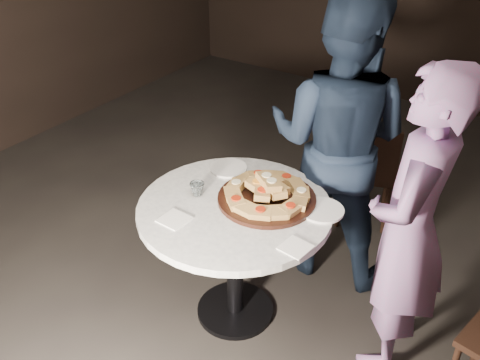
% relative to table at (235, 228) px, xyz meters
% --- Properties ---
extents(floor, '(7.00, 7.00, 0.00)m').
position_rel_table_xyz_m(floor, '(0.14, 0.10, -0.62)').
color(floor, black).
rests_on(floor, ground).
extents(table, '(1.15, 1.15, 0.76)m').
position_rel_table_xyz_m(table, '(0.00, 0.00, 0.00)').
color(table, black).
rests_on(table, ground).
extents(serving_board, '(0.55, 0.55, 0.02)m').
position_rel_table_xyz_m(serving_board, '(0.11, 0.13, 0.15)').
color(serving_board, black).
rests_on(serving_board, table).
extents(focaccia_pile, '(0.46, 0.45, 0.12)m').
position_rel_table_xyz_m(focaccia_pile, '(0.12, 0.14, 0.20)').
color(focaccia_pile, '#A77C40').
rests_on(focaccia_pile, serving_board).
extents(plate_left, '(0.27, 0.27, 0.01)m').
position_rel_table_xyz_m(plate_left, '(-0.24, 0.29, 0.15)').
color(plate_left, white).
rests_on(plate_left, table).
extents(plate_right, '(0.25, 0.25, 0.01)m').
position_rel_table_xyz_m(plate_right, '(0.39, 0.21, 0.15)').
color(plate_right, white).
rests_on(plate_right, table).
extents(water_glass, '(0.10, 0.10, 0.07)m').
position_rel_table_xyz_m(water_glass, '(-0.22, -0.03, 0.18)').
color(water_glass, silver).
rests_on(water_glass, table).
extents(napkin_near, '(0.14, 0.14, 0.01)m').
position_rel_table_xyz_m(napkin_near, '(-0.18, -0.27, 0.14)').
color(napkin_near, white).
rests_on(napkin_near, table).
extents(napkin_far, '(0.14, 0.14, 0.01)m').
position_rel_table_xyz_m(napkin_far, '(0.43, -0.13, 0.14)').
color(napkin_far, white).
rests_on(napkin_far, table).
extents(chair_far, '(0.49, 0.50, 0.80)m').
position_rel_table_xyz_m(chair_far, '(0.26, 1.23, -0.15)').
color(chair_far, black).
rests_on(chair_far, ground).
extents(diner_navy, '(0.94, 0.78, 1.77)m').
position_rel_table_xyz_m(diner_navy, '(0.23, 0.72, 0.27)').
color(diner_navy, '#141E30').
rests_on(diner_navy, ground).
extents(diner_teal, '(0.44, 0.63, 1.63)m').
position_rel_table_xyz_m(diner_teal, '(0.83, 0.22, 0.20)').
color(diner_teal, slate).
rests_on(diner_teal, ground).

